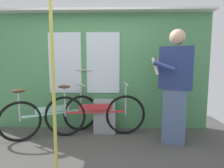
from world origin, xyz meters
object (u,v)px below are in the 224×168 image
bicycle_near_door (95,114)px  handrail_pole (53,80)px  bicycle_leaning_behind (52,115)px  passenger_reading_newspaper (175,85)px  trash_bin_by_wall (105,116)px

bicycle_near_door → handrail_pole: (-0.30, -1.14, 0.69)m
bicycle_leaning_behind → passenger_reading_newspaper: bearing=-38.2°
handrail_pole → passenger_reading_newspaper: bearing=29.0°
bicycle_near_door → handrail_pole: size_ratio=0.80×
bicycle_near_door → bicycle_leaning_behind: 0.73m
passenger_reading_newspaper → trash_bin_by_wall: bearing=0.8°
bicycle_near_door → passenger_reading_newspaper: (1.24, -0.29, 0.54)m
passenger_reading_newspaper → bicycle_near_door: bearing=10.3°
handrail_pole → trash_bin_by_wall: bearing=70.7°
bicycle_near_door → passenger_reading_newspaper: 1.38m
bicycle_near_door → trash_bin_by_wall: 0.24m
bicycle_leaning_behind → trash_bin_by_wall: (0.88, 0.20, -0.06)m
bicycle_near_door → handrail_pole: bearing=-111.5°
bicycle_near_door → passenger_reading_newspaper: size_ratio=0.99×
bicycle_near_door → bicycle_leaning_behind: bicycle_near_door is taller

